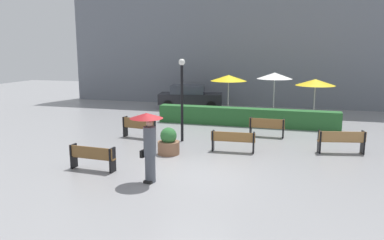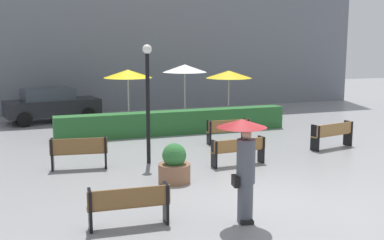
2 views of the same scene
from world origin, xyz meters
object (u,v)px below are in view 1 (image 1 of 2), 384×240
(bench_far_right, at_px, (341,140))
(patio_umbrella_yellow_far, at_px, (315,82))
(lamp_post, at_px, (182,91))
(bench_near_left, at_px, (92,156))
(bench_mid_center, at_px, (233,140))
(bench_far_left, at_px, (139,126))
(planter_pot, at_px, (169,143))
(bench_back_row, at_px, (267,126))
(patio_umbrella_yellow, at_px, (229,78))
(pedestrian_with_umbrella, at_px, (148,137))
(parked_car, at_px, (190,96))
(patio_umbrella_white, at_px, (275,76))

(bench_far_right, xyz_separation_m, patio_umbrella_yellow_far, (-0.90, 6.81, 1.63))
(bench_far_right, bearing_deg, lamp_post, 178.29)
(bench_near_left, bearing_deg, bench_mid_center, 41.15)
(bench_far_left, height_order, planter_pot, planter_pot)
(bench_back_row, height_order, patio_umbrella_yellow, patio_umbrella_yellow)
(bench_mid_center, bearing_deg, pedestrian_with_umbrella, -114.35)
(bench_far_left, xyz_separation_m, bench_far_right, (8.60, -0.20, -0.02))
(planter_pot, height_order, patio_umbrella_yellow, patio_umbrella_yellow)
(planter_pot, height_order, lamp_post, lamp_post)
(bench_back_row, bearing_deg, parked_car, 129.24)
(patio_umbrella_white, bearing_deg, planter_pot, -110.71)
(patio_umbrella_yellow, xyz_separation_m, patio_umbrella_white, (2.62, 0.08, 0.18))
(pedestrian_with_umbrella, bearing_deg, patio_umbrella_yellow_far, 67.09)
(bench_back_row, xyz_separation_m, bench_far_right, (3.04, -2.05, 0.02))
(bench_mid_center, bearing_deg, bench_far_left, 165.57)
(bench_back_row, distance_m, patio_umbrella_yellow_far, 5.47)
(bench_mid_center, bearing_deg, lamp_post, 154.73)
(lamp_post, xyz_separation_m, patio_umbrella_yellow_far, (5.63, 6.61, -0.06))
(pedestrian_with_umbrella, xyz_separation_m, planter_pot, (-0.48, 3.11, -0.95))
(bench_near_left, bearing_deg, bench_far_left, 95.16)
(bench_near_left, height_order, bench_far_right, bench_far_right)
(planter_pot, relative_size, patio_umbrella_yellow_far, 0.45)
(patio_umbrella_white, bearing_deg, pedestrian_with_umbrella, -103.36)
(patio_umbrella_yellow_far, bearing_deg, patio_umbrella_yellow, -178.02)
(pedestrian_with_umbrella, distance_m, lamp_post, 5.36)
(bench_back_row, height_order, bench_mid_center, bench_back_row)
(bench_back_row, distance_m, patio_umbrella_white, 5.07)
(lamp_post, bearing_deg, pedestrian_with_umbrella, -83.32)
(patio_umbrella_yellow, height_order, patio_umbrella_yellow_far, patio_umbrella_yellow)
(bench_mid_center, relative_size, bench_far_right, 0.96)
(patio_umbrella_yellow, bearing_deg, bench_near_left, -102.25)
(planter_pot, height_order, patio_umbrella_yellow_far, patio_umbrella_yellow_far)
(bench_back_row, bearing_deg, bench_mid_center, -108.70)
(bench_near_left, distance_m, pedestrian_with_umbrella, 2.48)
(bench_near_left, bearing_deg, planter_pot, 55.77)
(bench_far_right, bearing_deg, planter_pot, -163.03)
(bench_back_row, height_order, bench_far_left, bench_far_left)
(bench_near_left, xyz_separation_m, bench_far_left, (-0.43, 4.76, 0.06))
(bench_mid_center, distance_m, planter_pot, 2.53)
(patio_umbrella_yellow_far, relative_size, parked_car, 0.53)
(patio_umbrella_yellow_far, bearing_deg, planter_pot, -122.12)
(bench_back_row, relative_size, parked_car, 0.36)
(pedestrian_with_umbrella, height_order, lamp_post, lamp_post)
(patio_umbrella_yellow, xyz_separation_m, parked_car, (-3.10, 2.51, -1.49))
(pedestrian_with_umbrella, bearing_deg, bench_near_left, 167.44)
(patio_umbrella_white, bearing_deg, bench_far_left, -130.05)
(bench_far_left, xyz_separation_m, patio_umbrella_white, (5.48, 6.52, 1.93))
(lamp_post, distance_m, patio_umbrella_yellow, 6.49)
(bench_far_right, xyz_separation_m, planter_pot, (-6.40, -1.95, -0.08))
(bench_near_left, distance_m, patio_umbrella_white, 12.52)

